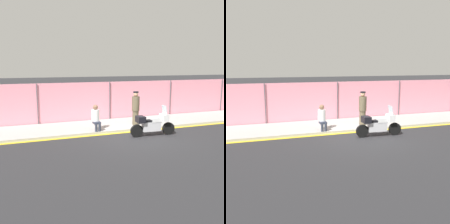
% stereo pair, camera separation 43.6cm
% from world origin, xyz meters
% --- Properties ---
extents(ground_plane, '(120.00, 120.00, 0.00)m').
position_xyz_m(ground_plane, '(0.00, 0.00, 0.00)').
color(ground_plane, '#262628').
extents(sidewalk, '(31.45, 2.86, 0.13)m').
position_xyz_m(sidewalk, '(0.00, 2.39, 0.06)').
color(sidewalk, '#9E9E99').
rests_on(sidewalk, ground_plane).
extents(curb_paint_stripe, '(31.45, 0.18, 0.01)m').
position_xyz_m(curb_paint_stripe, '(0.00, 0.87, 0.00)').
color(curb_paint_stripe, gold).
rests_on(curb_paint_stripe, ground_plane).
extents(storefront_fence, '(29.87, 0.17, 2.37)m').
position_xyz_m(storefront_fence, '(-0.00, 3.91, 1.19)').
color(storefront_fence, pink).
rests_on(storefront_fence, ground_plane).
extents(motorcycle, '(2.29, 0.58, 1.46)m').
position_xyz_m(motorcycle, '(0.79, -0.14, 0.59)').
color(motorcycle, black).
rests_on(motorcycle, ground_plane).
extents(officer_standing, '(0.41, 0.41, 1.84)m').
position_xyz_m(officer_standing, '(0.77, 1.77, 1.07)').
color(officer_standing, brown).
rests_on(officer_standing, sidewalk).
extents(person_seated_on_curb, '(0.40, 0.67, 1.28)m').
position_xyz_m(person_seated_on_curb, '(-1.59, 1.41, 0.83)').
color(person_seated_on_curb, '#2D3342').
rests_on(person_seated_on_curb, sidewalk).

